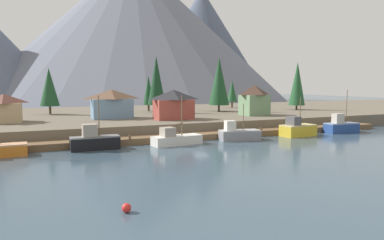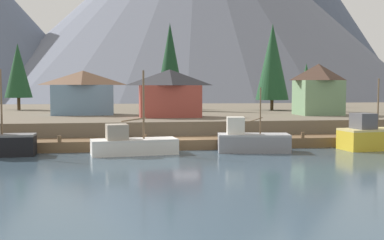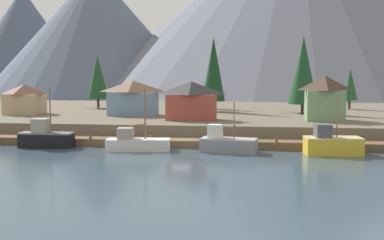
{
  "view_description": "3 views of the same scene",
  "coord_description": "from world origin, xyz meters",
  "px_view_note": "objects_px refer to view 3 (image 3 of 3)",
  "views": [
    {
      "loc": [
        -24.72,
        -53.05,
        9.37
      ],
      "look_at": [
        -1.08,
        1.32,
        3.4
      ],
      "focal_mm": 33.26,
      "sensor_mm": 36.0,
      "label": 1
    },
    {
      "loc": [
        -6.55,
        -46.12,
        6.19
      ],
      "look_at": [
        0.96,
        2.43,
        2.8
      ],
      "focal_mm": 45.04,
      "sensor_mm": 36.0,
      "label": 2
    },
    {
      "loc": [
        9.48,
        -60.7,
        9.63
      ],
      "look_at": [
        1.18,
        1.82,
        3.5
      ],
      "focal_mm": 45.62,
      "sensor_mm": 36.0,
      "label": 3
    }
  ],
  "objects_px": {
    "fishing_boat_black": "(46,137)",
    "conifer_mid_right": "(215,82)",
    "fishing_boat_white": "(136,143)",
    "conifer_back_left": "(98,77)",
    "house_green": "(325,98)",
    "conifer_mid_left": "(350,84)",
    "fishing_boat_yellow": "(332,144)",
    "conifer_near_right": "(303,70)",
    "house_tan": "(25,99)",
    "house_blue": "(133,98)",
    "fishing_boat_grey": "(227,143)",
    "conifer_back_right": "(213,69)",
    "house_red": "(192,100)"
  },
  "relations": [
    {
      "from": "conifer_near_right",
      "to": "conifer_back_right",
      "type": "distance_m",
      "value": 16.05
    },
    {
      "from": "house_tan",
      "to": "conifer_back_right",
      "type": "xyz_separation_m",
      "value": [
        31.88,
        9.95,
        5.14
      ]
    },
    {
      "from": "fishing_boat_grey",
      "to": "house_green",
      "type": "relative_size",
      "value": 1.05
    },
    {
      "from": "house_green",
      "to": "conifer_back_left",
      "type": "xyz_separation_m",
      "value": [
        -41.76,
        20.09,
        2.83
      ]
    },
    {
      "from": "house_green",
      "to": "conifer_back_right",
      "type": "height_order",
      "value": "conifer_back_right"
    },
    {
      "from": "fishing_boat_grey",
      "to": "house_blue",
      "type": "relative_size",
      "value": 0.85
    },
    {
      "from": "house_green",
      "to": "conifer_mid_left",
      "type": "xyz_separation_m",
      "value": [
        7.93,
        23.66,
        1.43
      ]
    },
    {
      "from": "fishing_boat_grey",
      "to": "conifer_back_right",
      "type": "height_order",
      "value": "conifer_back_right"
    },
    {
      "from": "conifer_near_right",
      "to": "conifer_mid_left",
      "type": "bearing_deg",
      "value": 47.02
    },
    {
      "from": "fishing_boat_yellow",
      "to": "fishing_boat_grey",
      "type": "bearing_deg",
      "value": 173.88
    },
    {
      "from": "house_red",
      "to": "conifer_near_right",
      "type": "distance_m",
      "value": 23.52
    },
    {
      "from": "fishing_boat_white",
      "to": "conifer_mid_right",
      "type": "bearing_deg",
      "value": 72.68
    },
    {
      "from": "house_red",
      "to": "conifer_back_left",
      "type": "height_order",
      "value": "conifer_back_left"
    },
    {
      "from": "conifer_back_right",
      "to": "conifer_mid_left",
      "type": "bearing_deg",
      "value": 18.74
    },
    {
      "from": "fishing_boat_black",
      "to": "house_red",
      "type": "xyz_separation_m",
      "value": [
        17.25,
        13.54,
        4.16
      ]
    },
    {
      "from": "fishing_boat_black",
      "to": "house_tan",
      "type": "height_order",
      "value": "fishing_boat_black"
    },
    {
      "from": "fishing_boat_yellow",
      "to": "conifer_near_right",
      "type": "distance_m",
      "value": 30.28
    },
    {
      "from": "fishing_boat_black",
      "to": "conifer_mid_right",
      "type": "bearing_deg",
      "value": 61.48
    },
    {
      "from": "house_blue",
      "to": "conifer_near_right",
      "type": "xyz_separation_m",
      "value": [
        28.56,
        8.05,
        4.63
      ]
    },
    {
      "from": "fishing_boat_white",
      "to": "conifer_back_right",
      "type": "bearing_deg",
      "value": 70.36
    },
    {
      "from": "conifer_back_left",
      "to": "conifer_mid_right",
      "type": "bearing_deg",
      "value": 2.04
    },
    {
      "from": "fishing_boat_black",
      "to": "fishing_boat_yellow",
      "type": "height_order",
      "value": "fishing_boat_black"
    },
    {
      "from": "fishing_boat_black",
      "to": "house_red",
      "type": "bearing_deg",
      "value": 37.17
    },
    {
      "from": "fishing_boat_white",
      "to": "house_tan",
      "type": "distance_m",
      "value": 32.83
    },
    {
      "from": "house_red",
      "to": "fishing_boat_black",
      "type": "bearing_deg",
      "value": -141.86
    },
    {
      "from": "fishing_boat_grey",
      "to": "conifer_mid_left",
      "type": "distance_m",
      "value": 45.52
    },
    {
      "from": "fishing_boat_yellow",
      "to": "fishing_boat_white",
      "type": "bearing_deg",
      "value": 173.98
    },
    {
      "from": "house_red",
      "to": "house_tan",
      "type": "bearing_deg",
      "value": 167.51
    },
    {
      "from": "fishing_boat_white",
      "to": "fishing_boat_yellow",
      "type": "xyz_separation_m",
      "value": [
        23.67,
        -0.04,
        0.32
      ]
    },
    {
      "from": "conifer_mid_left",
      "to": "conifer_mid_right",
      "type": "xyz_separation_m",
      "value": [
        -26.13,
        -2.72,
        0.45
      ]
    },
    {
      "from": "fishing_boat_black",
      "to": "conifer_back_right",
      "type": "xyz_separation_m",
      "value": [
        19.09,
        30.14,
        8.96
      ]
    },
    {
      "from": "fishing_boat_black",
      "to": "house_blue",
      "type": "xyz_separation_m",
      "value": [
        6.46,
        20.17,
        4.16
      ]
    },
    {
      "from": "conifer_near_right",
      "to": "conifer_mid_right",
      "type": "height_order",
      "value": "conifer_near_right"
    },
    {
      "from": "house_blue",
      "to": "conifer_back_right",
      "type": "distance_m",
      "value": 16.79
    },
    {
      "from": "fishing_boat_grey",
      "to": "conifer_near_right",
      "type": "xyz_separation_m",
      "value": [
        11.5,
        28.91,
        9.04
      ]
    },
    {
      "from": "conifer_mid_right",
      "to": "conifer_back_right",
      "type": "distance_m",
      "value": 6.55
    },
    {
      "from": "house_green",
      "to": "conifer_back_left",
      "type": "bearing_deg",
      "value": 154.3
    },
    {
      "from": "fishing_boat_yellow",
      "to": "house_green",
      "type": "distance_m",
      "value": 16.72
    },
    {
      "from": "house_blue",
      "to": "house_tan",
      "type": "distance_m",
      "value": 19.25
    },
    {
      "from": "fishing_boat_grey",
      "to": "conifer_mid_right",
      "type": "bearing_deg",
      "value": 106.44
    },
    {
      "from": "house_red",
      "to": "conifer_near_right",
      "type": "height_order",
      "value": "conifer_near_right"
    },
    {
      "from": "house_green",
      "to": "fishing_boat_black",
      "type": "bearing_deg",
      "value": -157.61
    },
    {
      "from": "conifer_mid_left",
      "to": "conifer_back_right",
      "type": "relative_size",
      "value": 0.59
    },
    {
      "from": "fishing_boat_white",
      "to": "conifer_back_left",
      "type": "distance_m",
      "value": 40.58
    },
    {
      "from": "conifer_back_left",
      "to": "conifer_near_right",
      "type": "bearing_deg",
      "value": -10.21
    },
    {
      "from": "house_blue",
      "to": "house_green",
      "type": "distance_m",
      "value": 31.01
    },
    {
      "from": "conifer_mid_left",
      "to": "conifer_mid_right",
      "type": "distance_m",
      "value": 26.27
    },
    {
      "from": "fishing_boat_grey",
      "to": "conifer_mid_right",
      "type": "xyz_separation_m",
      "value": [
        -4.64,
        36.91,
        6.75
      ]
    },
    {
      "from": "fishing_boat_white",
      "to": "house_tan",
      "type": "bearing_deg",
      "value": 133.07
    },
    {
      "from": "house_green",
      "to": "conifer_back_right",
      "type": "xyz_separation_m",
      "value": [
        -17.99,
        14.86,
        4.34
      ]
    }
  ]
}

